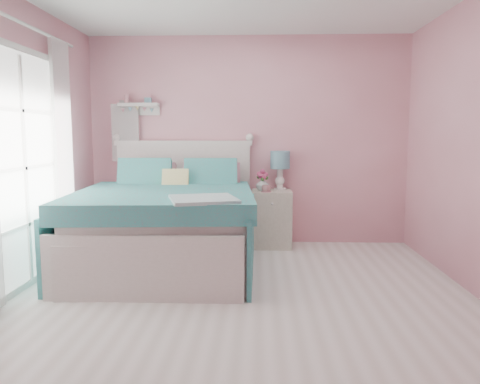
# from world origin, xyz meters

# --- Properties ---
(floor) EXTENTS (4.50, 4.50, 0.00)m
(floor) POSITION_xyz_m (0.00, 0.00, 0.00)
(floor) COLOR silver
(floor) RESTS_ON ground
(room_shell) EXTENTS (4.50, 4.50, 4.50)m
(room_shell) POSITION_xyz_m (0.00, 0.00, 1.58)
(room_shell) COLOR #CC818D
(room_shell) RESTS_ON floor
(bed) EXTENTS (1.89, 2.30, 1.30)m
(bed) POSITION_xyz_m (-0.82, 1.13, 0.43)
(bed) COLOR silver
(bed) RESTS_ON floor
(nightstand) EXTENTS (0.48, 0.47, 0.70)m
(nightstand) POSITION_xyz_m (0.30, 1.99, 0.35)
(nightstand) COLOR beige
(nightstand) RESTS_ON floor
(table_lamp) EXTENTS (0.24, 0.24, 0.48)m
(table_lamp) POSITION_xyz_m (0.40, 2.11, 1.03)
(table_lamp) COLOR white
(table_lamp) RESTS_ON nightstand
(vase) EXTENTS (0.19, 0.19, 0.16)m
(vase) POSITION_xyz_m (0.18, 1.99, 0.78)
(vase) COLOR silver
(vase) RESTS_ON nightstand
(teacup) EXTENTS (0.13, 0.13, 0.08)m
(teacup) POSITION_xyz_m (0.23, 1.85, 0.74)
(teacup) COLOR #C8868A
(teacup) RESTS_ON nightstand
(roses) EXTENTS (0.14, 0.11, 0.12)m
(roses) POSITION_xyz_m (0.18, 1.98, 0.90)
(roses) COLOR #C34273
(roses) RESTS_ON vase
(wall_shelf) EXTENTS (0.50, 0.15, 0.25)m
(wall_shelf) POSITION_xyz_m (-1.37, 2.19, 1.73)
(wall_shelf) COLOR silver
(wall_shelf) RESTS_ON room_shell
(hanging_dress) EXTENTS (0.34, 0.03, 0.72)m
(hanging_dress) POSITION_xyz_m (-1.55, 2.18, 1.40)
(hanging_dress) COLOR white
(hanging_dress) RESTS_ON room_shell
(french_door) EXTENTS (0.04, 1.32, 2.16)m
(french_door) POSITION_xyz_m (-1.97, 0.40, 1.07)
(french_door) COLOR silver
(french_door) RESTS_ON floor
(curtain_far) EXTENTS (0.04, 0.40, 2.32)m
(curtain_far) POSITION_xyz_m (-1.92, 1.14, 1.18)
(curtain_far) COLOR white
(curtain_far) RESTS_ON floor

